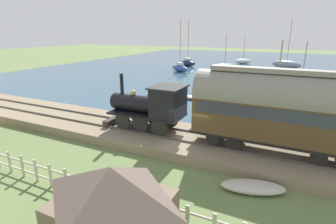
{
  "coord_description": "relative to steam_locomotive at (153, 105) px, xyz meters",
  "views": [
    {
      "loc": [
        -13.95,
        -5.07,
        6.8
      ],
      "look_at": [
        2.1,
        2.69,
        1.3
      ],
      "focal_mm": 28.0,
      "sensor_mm": 36.0,
      "label": 1
    }
  ],
  "objects": [
    {
      "name": "sailboat_white",
      "position": [
        45.22,
        2.52,
        -1.79
      ],
      "size": [
        2.73,
        3.8,
        5.74
      ],
      "rotation": [
        0.0,
        0.0,
        0.46
      ],
      "color": "white",
      "rests_on": "harbor_water"
    },
    {
      "name": "harbor_water",
      "position": [
        42.73,
        -2.77,
        -2.35
      ],
      "size": [
        80.0,
        80.0,
        0.01
      ],
      "color": "#38566B",
      "rests_on": "ground"
    },
    {
      "name": "rowboat_near_shore",
      "position": [
        10.47,
        5.52,
        -2.17
      ],
      "size": [
        1.27,
        2.58,
        0.36
      ],
      "rotation": [
        0.0,
        0.0,
        -0.19
      ],
      "color": "#B7B2A3",
      "rests_on": "harbor_water"
    },
    {
      "name": "beached_dinghy",
      "position": [
        -3.28,
        -6.84,
        -2.14
      ],
      "size": [
        1.88,
        3.0,
        0.44
      ],
      "color": "#B7B2A3",
      "rests_on": "ground"
    },
    {
      "name": "rowboat_far_out",
      "position": [
        11.0,
        1.76,
        -2.16
      ],
      "size": [
        1.47,
        2.93,
        0.39
      ],
      "rotation": [
        0.0,
        0.0,
        -0.17
      ],
      "color": "#B7B2A3",
      "rests_on": "harbor_water"
    },
    {
      "name": "sailboat_gray",
      "position": [
        41.2,
        -6.28,
        -1.58
      ],
      "size": [
        3.39,
        5.79,
        9.11
      ],
      "rotation": [
        0.0,
        0.0,
        -0.36
      ],
      "color": "gray",
      "rests_on": "harbor_water"
    },
    {
      "name": "sailboat_navy",
      "position": [
        36.54,
        12.07,
        -1.68
      ],
      "size": [
        3.04,
        4.11,
        8.96
      ],
      "rotation": [
        0.0,
        0.0,
        -0.38
      ],
      "color": "#192347",
      "rests_on": "harbor_water"
    },
    {
      "name": "ground_plane",
      "position": [
        -0.04,
        -2.77,
        -2.36
      ],
      "size": [
        200.0,
        200.0,
        0.0
      ],
      "primitive_type": "plane",
      "color": "#607542"
    },
    {
      "name": "sailboat_blue",
      "position": [
        28.46,
        10.35,
        -1.67
      ],
      "size": [
        3.3,
        4.38,
        8.65
      ],
      "rotation": [
        0.0,
        0.0,
        -0.56
      ],
      "color": "#335199",
      "rests_on": "harbor_water"
    },
    {
      "name": "rowboat_mid_harbor",
      "position": [
        3.95,
        -9.62,
        -2.08
      ],
      "size": [
        2.03,
        1.78,
        0.54
      ],
      "rotation": [
        0.0,
        0.0,
        0.98
      ],
      "color": "beige",
      "rests_on": "harbor_water"
    },
    {
      "name": "sailboat_black",
      "position": [
        9.27,
        -6.7,
        -1.76
      ],
      "size": [
        2.81,
        6.62,
        6.16
      ],
      "rotation": [
        0.0,
        0.0,
        0.19
      ],
      "color": "black",
      "rests_on": "harbor_water"
    },
    {
      "name": "steam_locomotive",
      "position": [
        0.0,
        0.0,
        0.0
      ],
      "size": [
        2.23,
        5.43,
        3.47
      ],
      "color": "black",
      "rests_on": "rail_embankment"
    },
    {
      "name": "foreground_shed",
      "position": [
        -8.4,
        -3.17,
        -0.86
      ],
      "size": [
        3.08,
        3.71,
        2.88
      ],
      "color": "brown",
      "rests_on": "ground"
    },
    {
      "name": "passenger_coach",
      "position": [
        0.0,
        -7.38,
        0.74
      ],
      "size": [
        2.26,
        9.02,
        4.36
      ],
      "color": "black",
      "rests_on": "rail_embankment"
    },
    {
      "name": "sailboat_green",
      "position": [
        35.73,
        4.22,
        -1.85
      ],
      "size": [
        4.49,
        5.81,
        6.32
      ],
      "rotation": [
        0.0,
        0.0,
        0.57
      ],
      "color": "#236B42",
      "rests_on": "harbor_water"
    },
    {
      "name": "sailboat_teal",
      "position": [
        18.18,
        -8.69,
        -1.88
      ],
      "size": [
        3.29,
        4.91,
        5.82
      ],
      "rotation": [
        0.0,
        0.0,
        -0.47
      ],
      "color": "#1E707A",
      "rests_on": "harbor_water"
    },
    {
      "name": "rail_embankment",
      "position": [
        -0.0,
        -2.77,
        -2.07
      ],
      "size": [
        4.87,
        56.0,
        0.7
      ],
      "color": "#84755B",
      "rests_on": "ground"
    },
    {
      "name": "picket_fence",
      "position": [
        -6.88,
        -2.77,
        -1.78
      ],
      "size": [
        0.06,
        20.14,
        1.13
      ],
      "color": "beige",
      "rests_on": "ground"
    }
  ]
}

